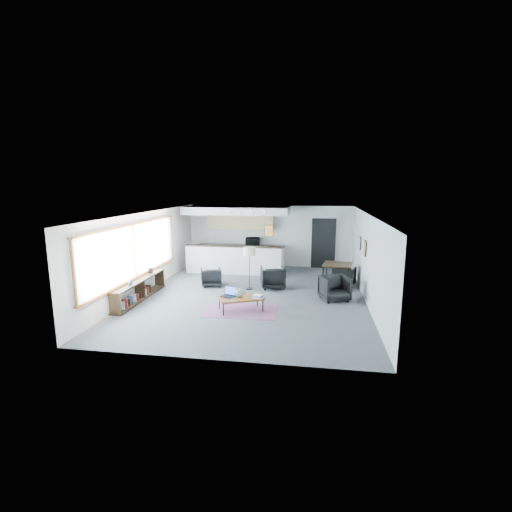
# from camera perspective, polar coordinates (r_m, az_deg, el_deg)

# --- Properties ---
(room) EXTENTS (7.02, 9.02, 2.62)m
(room) POSITION_cam_1_polar(r_m,az_deg,el_deg) (11.57, -0.65, 0.12)
(room) COLOR #4A4A4D
(room) RESTS_ON ground
(window) EXTENTS (0.10, 5.95, 1.66)m
(window) POSITION_cam_1_polar(r_m,az_deg,el_deg) (11.80, -18.24, 0.54)
(window) COLOR #8CBFFF
(window) RESTS_ON room
(console) EXTENTS (0.35, 3.00, 0.80)m
(console) POSITION_cam_1_polar(r_m,az_deg,el_deg) (11.84, -17.53, -4.99)
(console) COLOR black
(console) RESTS_ON floor
(kitchenette) EXTENTS (4.20, 1.96, 2.60)m
(kitchenette) POSITION_cam_1_polar(r_m,az_deg,el_deg) (15.38, -2.74, 3.10)
(kitchenette) COLOR white
(kitchenette) RESTS_ON floor
(doorway) EXTENTS (1.10, 0.12, 2.15)m
(doorway) POSITION_cam_1_polar(r_m,az_deg,el_deg) (15.82, 10.33, 2.04)
(doorway) COLOR black
(doorway) RESTS_ON room
(track_light) EXTENTS (1.60, 0.07, 0.15)m
(track_light) POSITION_cam_1_polar(r_m,az_deg,el_deg) (13.67, -1.56, 6.97)
(track_light) COLOR silver
(track_light) RESTS_ON room
(wall_art_lower) EXTENTS (0.03, 0.38, 0.48)m
(wall_art_lower) POSITION_cam_1_polar(r_m,az_deg,el_deg) (11.87, 16.44, 1.17)
(wall_art_lower) COLOR black
(wall_art_lower) RESTS_ON room
(wall_art_upper) EXTENTS (0.03, 0.34, 0.44)m
(wall_art_upper) POSITION_cam_1_polar(r_m,az_deg,el_deg) (13.15, 15.72, 1.90)
(wall_art_upper) COLOR black
(wall_art_upper) RESTS_ON room
(kilim_rug) EXTENTS (2.01, 1.40, 0.01)m
(kilim_rug) POSITION_cam_1_polar(r_m,az_deg,el_deg) (10.48, -2.33, -8.37)
(kilim_rug) COLOR #6A3A58
(kilim_rug) RESTS_ON floor
(coffee_table) EXTENTS (1.36, 1.09, 0.39)m
(coffee_table) POSITION_cam_1_polar(r_m,az_deg,el_deg) (10.37, -2.34, -6.51)
(coffee_table) COLOR brown
(coffee_table) RESTS_ON floor
(laptop) EXTENTS (0.45, 0.41, 0.26)m
(laptop) POSITION_cam_1_polar(r_m,az_deg,el_deg) (10.47, -4.16, -5.76)
(laptop) COLOR black
(laptop) RESTS_ON coffee_table
(ceramic_pot) EXTENTS (0.26, 0.26, 0.26)m
(ceramic_pot) POSITION_cam_1_polar(r_m,az_deg,el_deg) (10.29, -2.51, -5.72)
(ceramic_pot) COLOR gray
(ceramic_pot) RESTS_ON coffee_table
(book_stack) EXTENTS (0.34, 0.31, 0.09)m
(book_stack) POSITION_cam_1_polar(r_m,az_deg,el_deg) (10.29, 0.32, -6.24)
(book_stack) COLOR silver
(book_stack) RESTS_ON coffee_table
(coaster) EXTENTS (0.13, 0.13, 0.01)m
(coaster) POSITION_cam_1_polar(r_m,az_deg,el_deg) (10.11, -2.09, -6.79)
(coaster) COLOR #E5590C
(coaster) RESTS_ON coffee_table
(armchair_left) EXTENTS (0.85, 0.82, 0.69)m
(armchair_left) POSITION_cam_1_polar(r_m,az_deg,el_deg) (12.98, -6.93, -3.07)
(armchair_left) COLOR black
(armchair_left) RESTS_ON floor
(armchair_right) EXTENTS (0.93, 0.90, 0.81)m
(armchair_right) POSITION_cam_1_polar(r_m,az_deg,el_deg) (12.62, 2.60, -3.15)
(armchair_right) COLOR black
(armchair_right) RESTS_ON floor
(floor_lamp) EXTENTS (0.42, 0.42, 1.43)m
(floor_lamp) POSITION_cam_1_polar(r_m,az_deg,el_deg) (12.29, -1.04, 0.47)
(floor_lamp) COLOR black
(floor_lamp) RESTS_ON floor
(dining_table) EXTENTS (1.08, 1.08, 0.79)m
(dining_table) POSITION_cam_1_polar(r_m,az_deg,el_deg) (13.06, 12.40, -1.48)
(dining_table) COLOR black
(dining_table) RESTS_ON floor
(dining_chair_near) EXTENTS (0.85, 0.83, 0.70)m
(dining_chair_near) POSITION_cam_1_polar(r_m,az_deg,el_deg) (11.55, 11.99, -4.99)
(dining_chair_near) COLOR black
(dining_chair_near) RESTS_ON floor
(dining_chair_far) EXTENTS (0.73, 0.71, 0.63)m
(dining_chair_far) POSITION_cam_1_polar(r_m,az_deg,el_deg) (13.28, 13.41, -3.12)
(dining_chair_far) COLOR black
(dining_chair_far) RESTS_ON floor
(microwave) EXTENTS (0.60, 0.36, 0.40)m
(microwave) POSITION_cam_1_polar(r_m,az_deg,el_deg) (15.75, -0.52, 2.37)
(microwave) COLOR black
(microwave) RESTS_ON kitchenette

